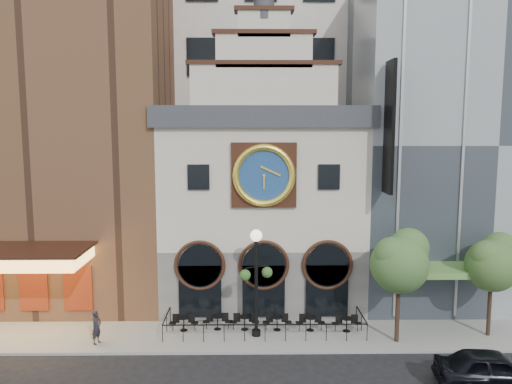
{
  "coord_description": "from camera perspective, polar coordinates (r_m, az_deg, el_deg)",
  "views": [
    {
      "loc": [
        -0.8,
        -23.44,
        11.12
      ],
      "look_at": [
        -0.41,
        6.0,
        7.35
      ],
      "focal_mm": 35.0,
      "sensor_mm": 36.0,
      "label": 1
    }
  ],
  "objects": [
    {
      "name": "ground",
      "position": [
        25.95,
        1.13,
        -18.07
      ],
      "size": [
        120.0,
        120.0,
        0.0
      ],
      "primitive_type": "plane",
      "color": "black",
      "rests_on": "ground"
    },
    {
      "name": "sidewalk",
      "position": [
        28.2,
        0.96,
        -15.75
      ],
      "size": [
        44.0,
        5.0,
        0.15
      ],
      "primitive_type": "cube",
      "color": "gray",
      "rests_on": "ground"
    },
    {
      "name": "clock_building",
      "position": [
        31.58,
        0.69,
        -0.76
      ],
      "size": [
        12.6,
        8.78,
        18.65
      ],
      "color": "#605E5B",
      "rests_on": "ground"
    },
    {
      "name": "theater_building",
      "position": [
        35.58,
        -21.1,
        9.21
      ],
      "size": [
        14.0,
        15.6,
        25.0
      ],
      "color": "brown",
      "rests_on": "ground"
    },
    {
      "name": "retail_building",
      "position": [
        36.17,
        21.75,
        5.24
      ],
      "size": [
        14.0,
        14.4,
        20.0
      ],
      "color": "gray",
      "rests_on": "ground"
    },
    {
      "name": "office_tower",
      "position": [
        44.34,
        0.3,
        18.86
      ],
      "size": [
        20.0,
        16.0,
        40.0
      ],
      "primitive_type": "cube",
      "color": "silver",
      "rests_on": "ground"
    },
    {
      "name": "cafe_railing",
      "position": [
        28.0,
        0.96,
        -14.77
      ],
      "size": [
        10.6,
        2.6,
        0.9
      ],
      "primitive_type": null,
      "color": "black",
      "rests_on": "sidewalk"
    },
    {
      "name": "bistro_0",
      "position": [
        28.34,
        -8.25,
        -14.54
      ],
      "size": [
        1.58,
        0.68,
        0.9
      ],
      "color": "black",
      "rests_on": "sidewalk"
    },
    {
      "name": "bistro_1",
      "position": [
        28.29,
        -4.43,
        -14.52
      ],
      "size": [
        1.58,
        0.68,
        0.9
      ],
      "color": "black",
      "rests_on": "sidewalk"
    },
    {
      "name": "bistro_2",
      "position": [
        28.18,
        -1.32,
        -14.59
      ],
      "size": [
        1.58,
        0.68,
        0.9
      ],
      "color": "black",
      "rests_on": "sidewalk"
    },
    {
      "name": "bistro_3",
      "position": [
        28.16,
        2.43,
        -14.61
      ],
      "size": [
        1.58,
        0.68,
        0.9
      ],
      "color": "black",
      "rests_on": "sidewalk"
    },
    {
      "name": "bistro_4",
      "position": [
        28.24,
        6.22,
        -14.58
      ],
      "size": [
        1.58,
        0.68,
        0.9
      ],
      "color": "black",
      "rests_on": "sidewalk"
    },
    {
      "name": "bistro_5",
      "position": [
        28.4,
        10.31,
        -14.53
      ],
      "size": [
        1.58,
        0.68,
        0.9
      ],
      "color": "black",
      "rests_on": "sidewalk"
    },
    {
      "name": "car_right",
      "position": [
        24.87,
        25.54,
        -17.87
      ],
      "size": [
        5.06,
        2.42,
        1.67
      ],
      "primitive_type": "imported",
      "rotation": [
        0.0,
        0.0,
        1.48
      ],
      "color": "black",
      "rests_on": "ground"
    },
    {
      "name": "pedestrian",
      "position": [
        27.63,
        -17.77,
        -14.49
      ],
      "size": [
        0.6,
        0.74,
        1.75
      ],
      "primitive_type": "imported",
      "rotation": [
        0.0,
        0.0,
        1.24
      ],
      "color": "black",
      "rests_on": "sidewalk"
    },
    {
      "name": "lamppost",
      "position": [
        26.42,
        0.02,
        -8.99
      ],
      "size": [
        1.74,
        1.07,
        5.75
      ],
      "rotation": [
        0.0,
        0.0,
        0.4
      ],
      "color": "black",
      "rests_on": "sidewalk"
    },
    {
      "name": "tree_left",
      "position": [
        26.61,
        16.16,
        -7.45
      ],
      "size": [
        3.06,
        2.95,
        5.9
      ],
      "color": "#382619",
      "rests_on": "sidewalk"
    },
    {
      "name": "tree_right",
      "position": [
        29.19,
        25.44,
        -7.14
      ],
      "size": [
        2.87,
        2.76,
        5.52
      ],
      "color": "#382619",
      "rests_on": "sidewalk"
    }
  ]
}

